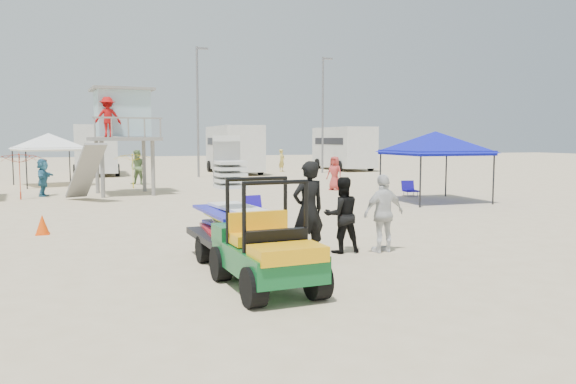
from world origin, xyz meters
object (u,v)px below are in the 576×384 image
object	(u,v)px
surf_trailer	(231,216)
lifeguard_tower	(121,117)
canopy_blue	(435,135)
utility_cart	(266,240)
man_left	(308,210)

from	to	relation	value
surf_trailer	lifeguard_tower	world-z (taller)	lifeguard_tower
canopy_blue	lifeguard_tower	bearing A→B (deg)	148.30
surf_trailer	utility_cart	bearing A→B (deg)	-90.04
canopy_blue	utility_cart	bearing A→B (deg)	-134.56
utility_cart	canopy_blue	distance (m)	14.00
man_left	lifeguard_tower	world-z (taller)	lifeguard_tower
lifeguard_tower	surf_trailer	bearing A→B (deg)	-84.81
surf_trailer	man_left	distance (m)	1.55
utility_cart	lifeguard_tower	xyz separation A→B (m)	(-1.31, 16.73, 2.49)
utility_cart	surf_trailer	distance (m)	2.33
surf_trailer	man_left	xyz separation A→B (m)	(1.52, -0.30, 0.10)
utility_cart	surf_trailer	xyz separation A→B (m)	(0.00, 2.33, 0.07)
surf_trailer	lifeguard_tower	size ratio (longest dim) A/B	0.58
surf_trailer	canopy_blue	xyz separation A→B (m)	(9.75, 7.57, 1.64)
lifeguard_tower	canopy_blue	world-z (taller)	lifeguard_tower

